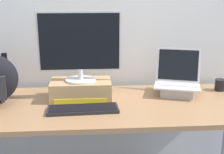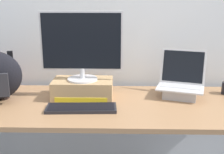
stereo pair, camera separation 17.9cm
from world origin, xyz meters
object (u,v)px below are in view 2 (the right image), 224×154
Objects in this scene: desktop_monitor at (82,46)px; external_keyboard at (81,108)px; plush_toy at (2,81)px; open_laptop at (181,87)px; toner_box_yellow at (83,89)px.

desktop_monitor is 0.42m from external_keyboard.
open_laptop is at bearing -6.54° from plush_toy.
toner_box_yellow is 0.30m from desktop_monitor.
external_keyboard is (-0.66, -0.27, -0.05)m from open_laptop.
toner_box_yellow is at bearing -16.70° from plush_toy.
desktop_monitor reaches higher than plush_toy.
toner_box_yellow is at bearing -159.84° from open_laptop.
open_laptop is 3.22× the size of plush_toy.
toner_box_yellow reaches higher than plush_toy.
external_keyboard is (0.02, -0.23, -0.05)m from toner_box_yellow.
toner_box_yellow is 1.10× the size of open_laptop.
toner_box_yellow is at bearing 90.01° from desktop_monitor.
external_keyboard is at bearing -32.60° from plush_toy.
toner_box_yellow is 0.23m from external_keyboard.
desktop_monitor is 1.47× the size of open_laptop.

